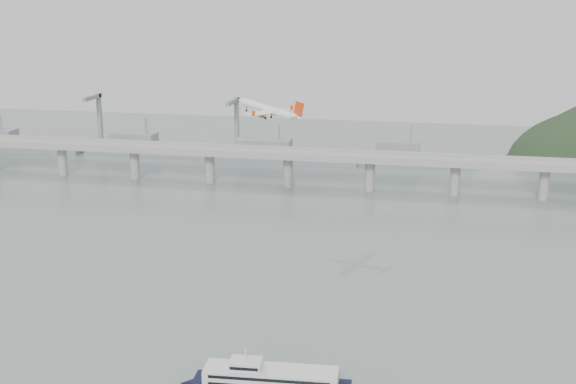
# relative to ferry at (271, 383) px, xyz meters

# --- Properties ---
(ground) EXTENTS (900.00, 900.00, 0.00)m
(ground) POSITION_rel_ferry_xyz_m (-15.78, 46.02, -4.02)
(ground) COLOR slate
(ground) RESTS_ON ground
(bridge) EXTENTS (800.00, 22.00, 23.90)m
(bridge) POSITION_rel_ferry_xyz_m (-16.93, 246.02, 13.63)
(bridge) COLOR #959592
(bridge) RESTS_ON ground
(distant_fleet) EXTENTS (453.00, 60.90, 40.00)m
(distant_fleet) POSITION_rel_ferry_xyz_m (-171.14, 311.10, 2.20)
(distant_fleet) COLOR gray
(distant_fleet) RESTS_ON ground
(ferry) EXTENTS (78.69, 17.13, 14.83)m
(ferry) POSITION_rel_ferry_xyz_m (0.00, 0.00, 0.00)
(ferry) COLOR black
(ferry) RESTS_ON ground
(airliner) EXTENTS (35.44, 33.00, 9.59)m
(airliner) POSITION_rel_ferry_xyz_m (-33.40, 143.83, 59.34)
(airliner) COLOR white
(airliner) RESTS_ON ground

